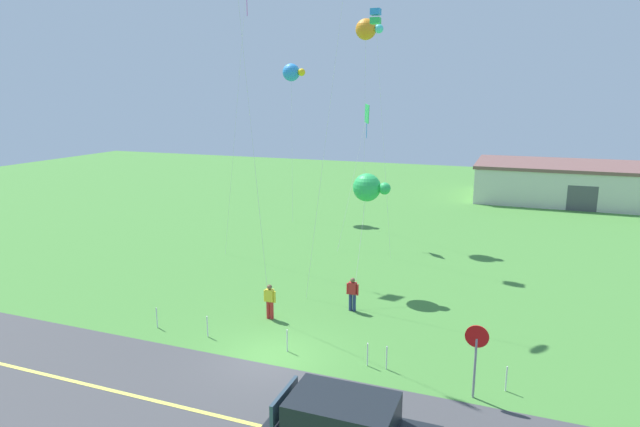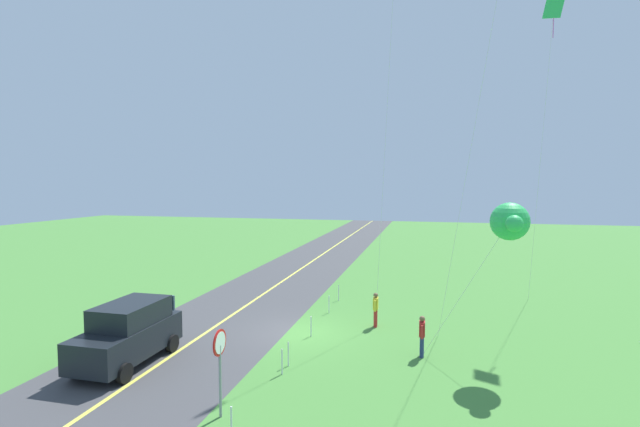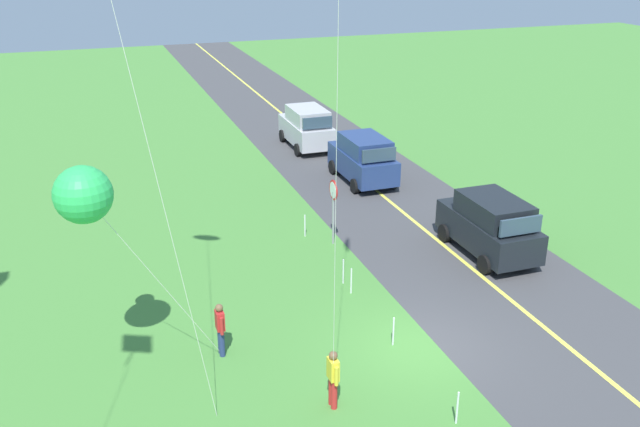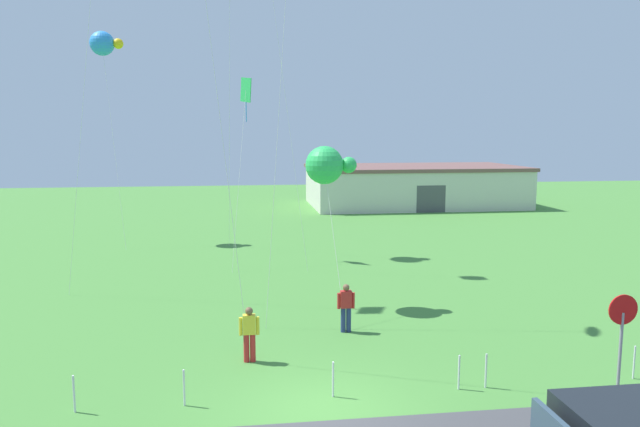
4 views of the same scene
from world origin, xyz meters
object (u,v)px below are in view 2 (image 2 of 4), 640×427
car_suv_foreground (128,332)px  person_adult_near (422,335)px  stop_sign (220,356)px  kite_purple_back (553,15)px  kite_red_low (510,222)px  person_adult_companion (376,308)px

car_suv_foreground → person_adult_near: (-3.19, 10.60, -0.29)m
car_suv_foreground → stop_sign: bearing=61.8°
person_adult_near → stop_sign: bearing=124.5°
car_suv_foreground → kite_purple_back: size_ratio=0.27×
kite_purple_back → kite_red_low: bearing=-21.0°
kite_purple_back → person_adult_near: bearing=-36.5°
kite_red_low → person_adult_companion: bearing=-119.6°
car_suv_foreground → kite_red_low: kite_red_low is taller
stop_sign → car_suv_foreground: bearing=-118.2°
person_adult_companion → kite_red_low: 7.46m
stop_sign → person_adult_companion: size_ratio=1.60×
person_adult_companion → kite_purple_back: kite_purple_back is taller
kite_red_low → stop_sign: bearing=-54.7°
person_adult_near → kite_red_low: bearing=-98.5°
kite_red_low → kite_purple_back: 13.36m
kite_red_low → kite_purple_back: bearing=159.0°
kite_red_low → kite_purple_back: size_ratio=0.36×
stop_sign → kite_purple_back: bearing=140.6°
stop_sign → kite_red_low: bearing=125.3°
stop_sign → person_adult_companion: (-9.07, 3.38, -0.94)m
stop_sign → kite_red_low: 11.11m
person_adult_companion → kite_red_low: bearing=-106.7°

